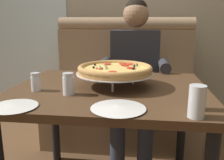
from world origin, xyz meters
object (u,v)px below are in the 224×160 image
at_px(dining_table, 109,103).
at_px(shaker_oregano, 197,99).
at_px(plate_near_left, 118,107).
at_px(pizza, 115,70).
at_px(shaker_parmesan, 68,86).
at_px(drinking_glass, 197,104).
at_px(booth_bench, 122,95).
at_px(diner_main, 134,69).
at_px(shaker_pepper_flakes, 36,83).
at_px(plate_near_right, 14,105).

xyz_separation_m(dining_table, shaker_oregano, (0.42, -0.31, 0.14)).
bearing_deg(plate_near_left, pizza, 98.56).
relative_size(shaker_parmesan, shaker_oregano, 1.04).
relative_size(plate_near_left, drinking_glass, 1.85).
xyz_separation_m(booth_bench, shaker_parmesan, (-0.19, -1.08, 0.37)).
bearing_deg(booth_bench, shaker_parmesan, -99.94).
bearing_deg(dining_table, diner_main, 79.77).
height_order(shaker_oregano, shaker_pepper_flakes, shaker_oregano).
distance_m(diner_main, shaker_parmesan, 0.87).
distance_m(dining_table, plate_near_right, 0.54).
relative_size(diner_main, shaker_parmesan, 11.16).
bearing_deg(pizza, shaker_parmesan, -137.60).
xyz_separation_m(shaker_parmesan, plate_near_left, (0.28, -0.18, -0.04)).
xyz_separation_m(pizza, plate_near_right, (-0.40, -0.42, -0.09)).
bearing_deg(shaker_parmesan, plate_near_right, -129.98).
relative_size(dining_table, plate_near_left, 4.58).
height_order(shaker_oregano, drinking_glass, drinking_glass).
bearing_deg(shaker_oregano, drinking_glass, -103.41).
relative_size(diner_main, plate_near_left, 5.29).
bearing_deg(shaker_parmesan, diner_main, 69.34).
relative_size(shaker_parmesan, plate_near_left, 0.47).
xyz_separation_m(booth_bench, pizza, (0.03, -0.88, 0.42)).
distance_m(shaker_oregano, plate_near_right, 0.80).
bearing_deg(shaker_parmesan, booth_bench, 80.06).
bearing_deg(shaker_parmesan, dining_table, 40.65).
bearing_deg(diner_main, dining_table, -100.23).
bearing_deg(shaker_pepper_flakes, plate_near_left, -26.40).
height_order(pizza, plate_near_right, pizza).
height_order(dining_table, shaker_oregano, shaker_oregano).
distance_m(dining_table, shaker_pepper_flakes, 0.43).
xyz_separation_m(dining_table, plate_near_right, (-0.37, -0.38, 0.10)).
bearing_deg(shaker_oregano, plate_near_left, -172.99).
bearing_deg(shaker_pepper_flakes, shaker_parmesan, -14.29).
xyz_separation_m(diner_main, shaker_pepper_flakes, (-0.51, -0.77, 0.06)).
bearing_deg(plate_near_left, shaker_pepper_flakes, 153.60).
height_order(diner_main, shaker_parmesan, diner_main).
height_order(diner_main, plate_near_left, diner_main).
bearing_deg(pizza, shaker_pepper_flakes, -160.39).
distance_m(shaker_pepper_flakes, plate_near_right, 0.27).
distance_m(pizza, shaker_parmesan, 0.30).
xyz_separation_m(booth_bench, plate_near_left, (0.09, -1.27, 0.34)).
distance_m(shaker_parmesan, shaker_oregano, 0.63).
xyz_separation_m(diner_main, plate_near_left, (-0.03, -1.00, 0.03)).
distance_m(shaker_parmesan, drinking_glass, 0.63).
distance_m(pizza, plate_near_right, 0.59).
bearing_deg(plate_near_left, diner_main, 88.13).
bearing_deg(dining_table, drinking_glass, -45.06).
distance_m(dining_table, pizza, 0.19).
height_order(shaker_oregano, plate_near_left, shaker_oregano).
height_order(booth_bench, drinking_glass, booth_bench).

